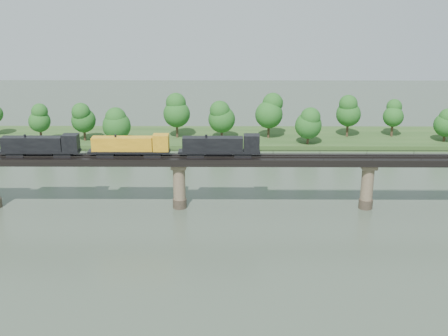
{
  "coord_description": "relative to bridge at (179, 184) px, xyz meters",
  "views": [
    {
      "loc": [
        10.3,
        -82.34,
        45.7
      ],
      "look_at": [
        9.54,
        30.0,
        9.0
      ],
      "focal_mm": 45.0,
      "sensor_mm": 36.0,
      "label": 1
    }
  ],
  "objects": [
    {
      "name": "ground",
      "position": [
        0.0,
        -30.0,
        -5.46
      ],
      "size": [
        400.0,
        400.0,
        0.0
      ],
      "primitive_type": "plane",
      "color": "#364335",
      "rests_on": "ground"
    },
    {
      "name": "far_bank",
      "position": [
        0.0,
        55.0,
        -4.66
      ],
      "size": [
        300.0,
        24.0,
        1.6
      ],
      "primitive_type": "cube",
      "color": "#29481D",
      "rests_on": "ground"
    },
    {
      "name": "bridge",
      "position": [
        0.0,
        0.0,
        0.0
      ],
      "size": [
        236.0,
        30.0,
        11.5
      ],
      "color": "#473A2D",
      "rests_on": "ground"
    },
    {
      "name": "bridge_superstructure",
      "position": [
        0.0,
        0.0,
        6.33
      ],
      "size": [
        220.0,
        4.9,
        0.75
      ],
      "color": "black",
      "rests_on": "bridge"
    },
    {
      "name": "far_treeline",
      "position": [
        -8.21,
        50.52,
        3.37
      ],
      "size": [
        289.06,
        17.54,
        13.6
      ],
      "color": "#382619",
      "rests_on": "far_bank"
    },
    {
      "name": "freight_train",
      "position": [
        -16.42,
        -0.0,
        8.31
      ],
      "size": [
        69.05,
        2.69,
        4.75
      ],
      "color": "black",
      "rests_on": "bridge"
    }
  ]
}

